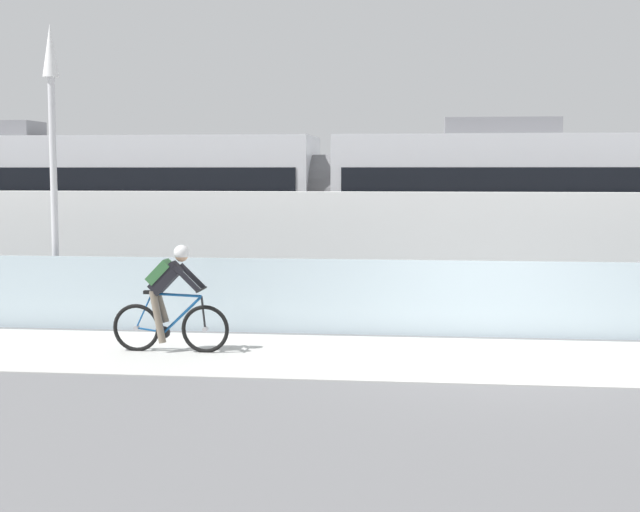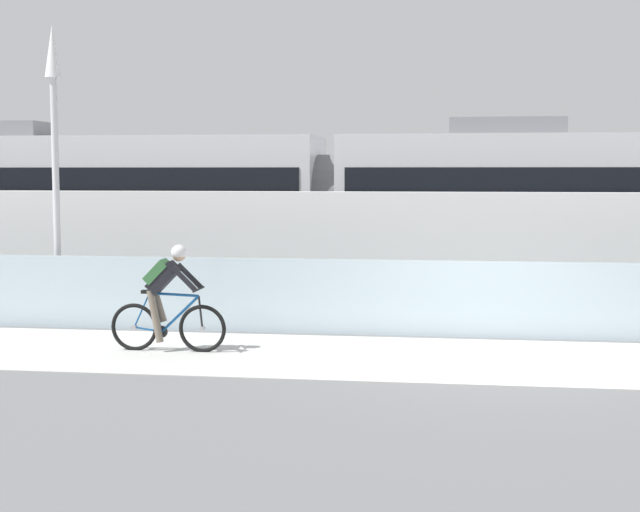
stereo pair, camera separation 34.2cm
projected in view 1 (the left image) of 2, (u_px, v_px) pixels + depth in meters
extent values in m
plane|color=slate|center=(493.00, 360.00, 13.26)|extent=(200.00, 200.00, 0.00)
cube|color=beige|center=(493.00, 359.00, 13.26)|extent=(32.00, 3.20, 0.01)
cube|color=silver|center=(486.00, 299.00, 15.03)|extent=(32.00, 0.05, 1.25)
cube|color=silver|center=(480.00, 256.00, 16.77)|extent=(32.00, 0.36, 2.32)
cube|color=#595654|center=(473.00, 300.00, 19.33)|extent=(32.00, 0.08, 0.01)
cube|color=#595654|center=(470.00, 291.00, 20.75)|extent=(32.00, 0.08, 0.01)
cube|color=silver|center=(72.00, 206.00, 20.89)|extent=(11.00, 2.50, 3.10)
cube|color=black|center=(72.00, 191.00, 20.86)|extent=(10.56, 2.54, 1.04)
cube|color=red|center=(74.00, 267.00, 21.02)|extent=(10.78, 2.53, 0.28)
cube|color=#232326|center=(226.00, 276.00, 20.63)|extent=(1.40, 1.88, 0.20)
cylinder|color=black|center=(218.00, 283.00, 19.92)|extent=(0.60, 0.10, 0.60)
cylinder|color=black|center=(232.00, 275.00, 21.34)|extent=(0.60, 0.10, 0.60)
cube|color=silver|center=(595.00, 209.00, 19.57)|extent=(11.00, 2.50, 3.10)
cube|color=black|center=(596.00, 192.00, 19.54)|extent=(10.56, 2.54, 1.04)
cube|color=red|center=(593.00, 273.00, 19.69)|extent=(10.78, 2.53, 0.28)
cube|color=slate|center=(502.00, 127.00, 19.64)|extent=(2.40, 1.10, 0.36)
cube|color=#232326|center=(427.00, 279.00, 20.11)|extent=(1.40, 1.88, 0.20)
cylinder|color=black|center=(427.00, 286.00, 19.41)|extent=(0.60, 0.10, 0.60)
cylinder|color=black|center=(427.00, 278.00, 20.83)|extent=(0.60, 0.10, 0.60)
cylinder|color=#59595B|center=(325.00, 208.00, 20.23)|extent=(0.60, 2.30, 2.30)
torus|color=black|center=(205.00, 329.00, 13.71)|extent=(0.72, 0.06, 0.72)
cylinder|color=#99999E|center=(205.00, 329.00, 13.71)|extent=(0.07, 0.10, 0.07)
torus|color=black|center=(137.00, 328.00, 13.83)|extent=(0.72, 0.06, 0.72)
cylinder|color=#99999E|center=(137.00, 328.00, 13.83)|extent=(0.07, 0.10, 0.07)
cylinder|color=#144C8C|center=(183.00, 314.00, 13.73)|extent=(0.60, 0.04, 0.58)
cylinder|color=#144C8C|center=(158.00, 313.00, 13.77)|extent=(0.22, 0.04, 0.59)
cylinder|color=#144C8C|center=(177.00, 295.00, 13.72)|extent=(0.76, 0.04, 0.07)
cylinder|color=#144C8C|center=(150.00, 330.00, 13.81)|extent=(0.43, 0.03, 0.09)
cylinder|color=#144C8C|center=(144.00, 311.00, 13.80)|extent=(0.27, 0.02, 0.53)
cylinder|color=black|center=(203.00, 313.00, 13.69)|extent=(0.08, 0.03, 0.49)
cube|color=black|center=(152.00, 292.00, 13.76)|extent=(0.24, 0.10, 0.05)
cylinder|color=black|center=(201.00, 290.00, 13.66)|extent=(0.03, 0.58, 0.03)
cylinder|color=#262628|center=(164.00, 332.00, 13.79)|extent=(0.18, 0.02, 0.18)
cube|color=black|center=(166.00, 278.00, 13.71)|extent=(0.50, 0.28, 0.51)
cube|color=#336638|center=(160.00, 272.00, 13.71)|extent=(0.38, 0.30, 0.38)
sphere|color=tan|center=(181.00, 255.00, 13.65)|extent=(0.20, 0.20, 0.20)
sphere|color=silver|center=(181.00, 253.00, 13.65)|extent=(0.23, 0.23, 0.23)
cylinder|color=black|center=(187.00, 279.00, 13.51)|extent=(0.41, 0.08, 0.41)
cylinder|color=black|center=(192.00, 276.00, 13.83)|extent=(0.41, 0.08, 0.41)
cylinder|color=#726656|center=(158.00, 317.00, 13.69)|extent=(0.25, 0.11, 0.79)
cylinder|color=#726656|center=(161.00, 306.00, 13.85)|extent=(0.25, 0.11, 0.52)
cylinder|color=gray|center=(57.00, 319.00, 16.23)|extent=(0.24, 0.24, 0.20)
cylinder|color=silver|center=(54.00, 200.00, 16.04)|extent=(0.12, 0.12, 4.20)
cone|color=white|center=(50.00, 50.00, 15.80)|extent=(0.28, 0.28, 0.90)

